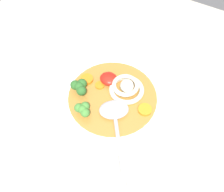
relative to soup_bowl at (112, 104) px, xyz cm
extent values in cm
cube|color=#BCB29E|center=(-0.13, 3.12, -5.67)|extent=(105.23, 105.23, 4.25)
cylinder|color=white|center=(0.00, 0.00, -0.11)|extent=(21.45, 21.45, 6.86)
cylinder|color=#B27A33|center=(0.00, 0.00, 0.16)|extent=(18.88, 18.88, 6.31)
torus|color=silver|center=(-2.06, -2.66, 3.83)|extent=(7.50, 7.50, 1.03)
torus|color=silver|center=(-1.58, -2.98, 4.66)|extent=(8.03, 8.03, 0.93)
sphere|color=silver|center=(-2.06, -2.66, 5.18)|extent=(2.91, 2.91, 2.91)
ellipsoid|color=#B7B7BC|center=(-2.20, 3.04, 4.12)|extent=(7.44, 7.08, 1.60)
cylinder|color=#B7B7BC|center=(-6.59, 9.12, 4.12)|extent=(9.44, 12.63, 0.80)
ellipsoid|color=red|center=(2.55, -3.07, 4.20)|extent=(3.94, 3.54, 1.77)
cylinder|color=#7A9E60|center=(2.89, 6.65, 3.82)|extent=(0.93, 0.93, 0.99)
sphere|color=#478938|center=(2.89, 6.65, 5.22)|extent=(1.82, 1.82, 1.82)
sphere|color=#478938|center=(3.81, 6.65, 5.06)|extent=(1.82, 1.82, 1.82)
sphere|color=#478938|center=(2.07, 6.98, 5.14)|extent=(1.82, 1.82, 1.82)
sphere|color=#478938|center=(2.89, 5.73, 5.09)|extent=(1.82, 1.82, 1.82)
cylinder|color=#7A9E60|center=(6.39, 2.51, 3.88)|extent=(1.05, 1.05, 1.12)
sphere|color=#2D6628|center=(6.39, 2.51, 5.47)|extent=(2.06, 2.06, 2.06)
sphere|color=#2D6628|center=(7.42, 2.51, 5.28)|extent=(2.06, 2.06, 2.06)
sphere|color=#2D6628|center=(5.45, 2.88, 5.37)|extent=(2.06, 2.06, 2.06)
sphere|color=#2D6628|center=(6.39, 1.48, 5.32)|extent=(2.06, 2.06, 2.06)
cylinder|color=orange|center=(3.62, -1.03, 3.52)|extent=(2.05, 2.05, 0.41)
cylinder|color=orange|center=(6.90, -0.90, 3.70)|extent=(2.81, 2.81, 0.76)
cylinder|color=orange|center=(-7.54, -0.23, 3.63)|extent=(2.85, 2.85, 0.62)
camera|label=1|loc=(-14.07, 25.00, 47.09)|focal=39.62mm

